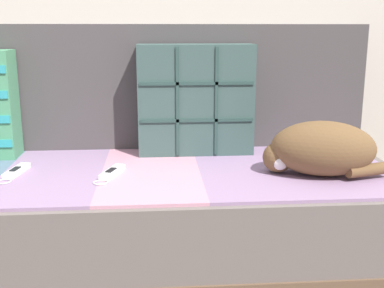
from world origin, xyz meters
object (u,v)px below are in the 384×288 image
Objects in this scene: couch at (106,224)px; sleeping_cat at (319,150)px; throw_pillow_quilted at (195,100)px; game_remote_near at (16,172)px; game_remote_far at (111,173)px.

couch is 0.80m from sleeping_cat.
throw_pillow_quilted reaches higher than game_remote_near.
throw_pillow_quilted is at bearing 29.58° from couch.
game_remote_near is at bearing 175.23° from sleeping_cat.
throw_pillow_quilted is 0.52m from sleeping_cat.
throw_pillow_quilted is (0.34, 0.19, 0.42)m from couch.
couch is 5.27× the size of sleeping_cat.
game_remote_near is (-0.29, -0.05, 0.22)m from couch.
throw_pillow_quilted is 2.25× the size of game_remote_far.
game_remote_near is (-0.63, -0.25, -0.20)m from throw_pillow_quilted.
game_remote_near is 1.01× the size of game_remote_far.
sleeping_cat reaches higher than couch.
game_remote_far is (-0.69, 0.05, -0.08)m from sleeping_cat.
couch is 10.83× the size of game_remote_far.
game_remote_near is at bearing 173.15° from game_remote_far.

